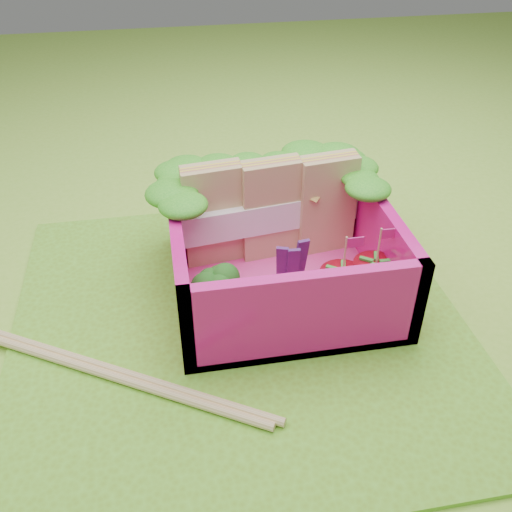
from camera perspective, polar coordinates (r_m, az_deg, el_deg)
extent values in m
plane|color=#8AC738|center=(3.38, -1.70, -6.83)|extent=(14.00, 14.00, 0.00)
cube|color=#6DAD27|center=(3.37, -1.70, -6.64)|extent=(2.60, 2.60, 0.03)
cube|color=#F73FA3|center=(3.60, 2.37, -2.67)|extent=(1.30, 1.30, 0.05)
cube|color=#DE1283|center=(3.96, 0.58, 5.63)|extent=(1.30, 0.07, 0.55)
cube|color=#DE1283|center=(2.98, 4.99, -6.09)|extent=(1.30, 0.07, 0.55)
cube|color=#DE1283|center=(3.39, -7.74, -0.47)|extent=(0.07, 1.30, 0.55)
cube|color=#DE1283|center=(3.62, 12.04, 1.58)|extent=(0.07, 1.30, 0.55)
ellipsoid|color=#1E8D19|center=(3.72, -6.98, 9.08)|extent=(0.30, 0.30, 0.11)
ellipsoid|color=#1E8D19|center=(3.73, -3.88, 9.36)|extent=(0.30, 0.30, 0.11)
ellipsoid|color=#1E8D19|center=(3.76, -0.81, 9.62)|extent=(0.30, 0.30, 0.11)
ellipsoid|color=#1E8D19|center=(3.79, 2.21, 9.85)|extent=(0.30, 0.30, 0.11)
ellipsoid|color=#1E8D19|center=(3.83, 5.18, 10.05)|extent=(0.30, 0.30, 0.11)
ellipsoid|color=#1E8D19|center=(3.89, 8.08, 10.22)|extent=(0.30, 0.30, 0.11)
ellipsoid|color=#1E8D19|center=(3.29, -7.71, 5.28)|extent=(0.27, 0.27, 0.10)
ellipsoid|color=#1E8D19|center=(3.41, -7.87, 6.45)|extent=(0.27, 0.27, 0.10)
ellipsoid|color=#1E8D19|center=(3.54, -8.02, 7.53)|extent=(0.27, 0.27, 0.10)
ellipsoid|color=#1E8D19|center=(3.66, -8.16, 8.54)|extent=(0.27, 0.27, 0.10)
ellipsoid|color=#1E8D19|center=(3.51, 11.61, 6.92)|extent=(0.27, 0.27, 0.10)
ellipsoid|color=#1E8D19|center=(3.63, 10.86, 7.97)|extent=(0.27, 0.27, 0.10)
ellipsoid|color=#1E8D19|center=(3.74, 10.16, 8.97)|extent=(0.27, 0.27, 0.10)
ellipsoid|color=#1E8D19|center=(3.86, 9.49, 9.90)|extent=(0.27, 0.27, 0.10)
cube|color=tan|center=(3.60, -4.33, 4.21)|extent=(0.39, 0.20, 0.66)
cube|color=tan|center=(3.65, 1.46, 4.76)|extent=(0.39, 0.20, 0.66)
cube|color=tan|center=(3.73, 7.06, 5.24)|extent=(0.39, 0.20, 0.66)
cube|color=white|center=(3.67, 1.45, 4.32)|extent=(1.21, 0.32, 0.20)
cylinder|color=#699648|center=(3.29, -4.00, -4.77)|extent=(0.12, 0.12, 0.15)
ellipsoid|color=#134815|center=(3.21, -4.10, -2.96)|extent=(0.31, 0.31, 0.12)
cylinder|color=orange|center=(3.20, -2.02, -4.81)|extent=(0.07, 0.07, 0.26)
cylinder|color=orange|center=(3.25, -0.58, -4.20)|extent=(0.07, 0.07, 0.25)
cube|color=#401856|center=(3.34, 2.66, -1.42)|extent=(0.07, 0.04, 0.38)
cube|color=#401856|center=(3.33, 3.63, -1.60)|extent=(0.07, 0.02, 0.38)
cube|color=#401856|center=(3.41, 4.42, -0.70)|extent=(0.07, 0.03, 0.38)
cone|color=red|center=(3.32, 8.48, -3.46)|extent=(0.26, 0.26, 0.26)
cylinder|color=tan|center=(3.17, 8.87, 0.08)|extent=(0.01, 0.01, 0.24)
cube|color=#CE227F|center=(3.14, 9.87, 1.37)|extent=(0.10, 0.01, 0.06)
cone|color=red|center=(3.42, 11.67, -2.52)|extent=(0.26, 0.26, 0.26)
cylinder|color=tan|center=(3.27, 12.19, 0.96)|extent=(0.01, 0.01, 0.24)
cube|color=#CE227F|center=(3.25, 13.19, 2.21)|extent=(0.10, 0.01, 0.06)
cube|color=#5DA533|center=(3.63, 10.38, -1.88)|extent=(0.29, 0.25, 0.05)
cube|color=#5DA533|center=(3.34, 7.08, -5.46)|extent=(0.26, 0.29, 0.05)
cube|color=tan|center=(3.24, -18.23, -10.09)|extent=(2.01, 1.25, 0.05)
cube|color=tan|center=(3.25, -17.24, -9.81)|extent=(2.01, 1.25, 0.05)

